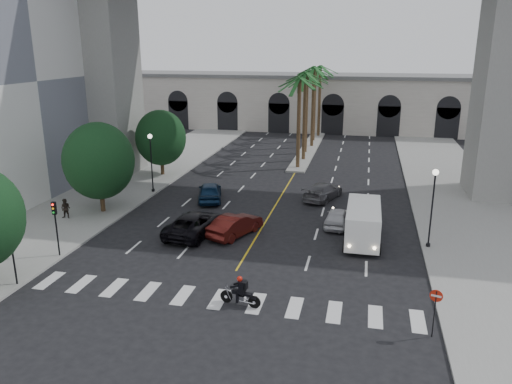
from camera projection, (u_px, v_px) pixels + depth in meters
name	position (u px, v px, depth m)	size (l,w,h in m)	color
ground	(227.00, 286.00, 27.52)	(140.00, 140.00, 0.00)	black
sidewalk_left	(111.00, 193.00, 44.67)	(8.00, 100.00, 0.15)	gray
sidewalk_right	(467.00, 217.00, 38.40)	(8.00, 100.00, 0.15)	gray
median	(309.00, 149.00, 63.06)	(2.00, 24.00, 0.20)	gray
pier_building	(322.00, 102.00, 77.79)	(71.00, 10.50, 8.50)	silver
palm_a	(300.00, 82.00, 51.15)	(3.20, 3.20, 10.30)	#47331E
palm_b	(306.00, 77.00, 54.79)	(3.20, 3.20, 10.60)	#47331E
palm_c	(307.00, 79.00, 58.73)	(3.20, 3.20, 10.10)	#47331E
palm_d	(314.00, 71.00, 62.19)	(3.20, 3.20, 10.90)	#47331E
palm_e	(315.00, 73.00, 66.12)	(3.20, 3.20, 10.40)	#47331E
palm_f	(321.00, 70.00, 69.72)	(3.20, 3.20, 10.70)	#47331E
street_tree_mid	(99.00, 161.00, 38.40)	(5.44, 5.44, 7.21)	#382616
street_tree_far	(161.00, 138.00, 49.72)	(5.04, 5.04, 6.68)	#382616
lamp_post_left_far	(151.00, 158.00, 43.96)	(0.40, 0.40, 5.35)	black
lamp_post_right	(433.00, 202.00, 31.71)	(0.40, 0.40, 5.35)	black
traffic_signal_near	(11.00, 244.00, 26.83)	(0.25, 0.18, 3.65)	black
traffic_signal_far	(55.00, 220.00, 30.57)	(0.25, 0.18, 3.65)	black
motorcycle_rider	(241.00, 292.00, 25.32)	(2.21, 0.65, 1.61)	black
car_a	(337.00, 217.00, 36.51)	(1.62, 4.02, 1.37)	#BDBCC1
car_b	(235.00, 225.00, 34.68)	(1.62, 4.65, 1.53)	#49110E
car_c	(194.00, 224.00, 34.84)	(2.62, 5.68, 1.58)	black
car_d	(323.00, 191.00, 42.84)	(2.03, 4.99, 1.45)	#5B5A5F
car_e	(210.00, 191.00, 42.46)	(1.91, 4.75, 1.62)	#0E2542
cargo_van	(363.00, 222.00, 33.33)	(2.38, 5.88, 2.50)	white
pedestrian_b	(66.00, 209.00, 37.68)	(0.74, 0.58, 1.52)	black
do_not_enter_sign	(435.00, 303.00, 22.28)	(0.57, 0.19, 2.37)	black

